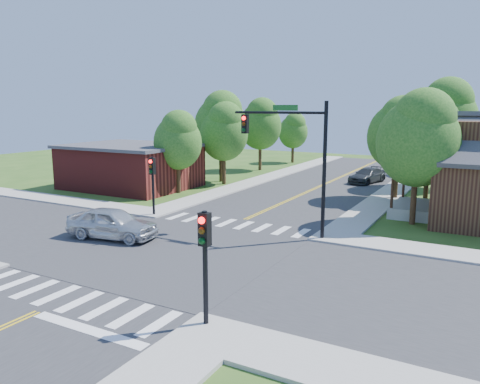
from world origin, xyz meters
The scene contains 25 objects.
ground centered at (0.00, 0.00, 0.00)m, with size 100.00×100.00×0.00m, color #2C5119.
road_ns centered at (0.00, 0.00, 0.02)m, with size 10.00×90.00×0.04m, color #2D2D30.
road_ew centered at (0.00, 0.00, 0.03)m, with size 90.00×10.00×0.04m, color #2D2D30.
intersection_patch centered at (0.00, 0.00, 0.00)m, with size 10.20×10.20×0.06m, color #2D2D30.
sidewalk_nw centered at (-15.82, 15.82, 0.07)m, with size 40.00×40.00×0.14m.
crosswalk_north centered at (0.00, 6.20, 0.05)m, with size 8.85×2.00×0.01m.
crosswalk_south centered at (0.00, -6.20, 0.05)m, with size 8.85×2.00×0.01m.
centerline centered at (0.00, 0.00, 0.05)m, with size 0.30×90.00×0.01m.
stop_bar centered at (2.50, -7.60, 0.00)m, with size 4.60×0.45×0.09m, color white.
signal_mast_ne centered at (3.91, 5.59, 4.85)m, with size 5.30×0.42×7.20m.
signal_pole_se centered at (5.60, -5.62, 2.66)m, with size 0.34×0.42×3.80m.
signal_pole_nw centered at (-5.60, 5.58, 2.66)m, with size 0.34×0.42×3.80m.
building_nw centered at (-14.20, 13.20, 1.88)m, with size 10.40×8.40×3.73m.
tree_e_a centered at (9.27, 11.40, 5.23)m, with size 4.70×4.46×7.99m.
tree_e_b centered at (9.11, 18.15, 4.92)m, with size 4.42×4.20×7.51m.
tree_e_c centered at (9.16, 25.59, 6.12)m, with size 5.49×5.21×9.33m.
tree_e_d centered at (8.88, 34.51, 4.90)m, with size 4.40×4.18×7.48m.
tree_w_a centered at (-9.03, 13.03, 4.36)m, with size 3.92×3.72×6.66m.
tree_w_b centered at (-8.97, 19.58, 5.48)m, with size 4.92×4.67×8.36m.
tree_w_c centered at (-9.31, 28.41, 5.15)m, with size 4.62×4.39×7.86m.
tree_w_d centered at (-8.81, 36.50, 4.04)m, with size 3.63×3.45×6.17m.
tree_house centered at (6.89, 18.70, 5.07)m, with size 4.55×4.32×7.74m.
tree_bldg centered at (-8.03, 18.54, 4.82)m, with size 4.33×4.11×7.36m.
car_silver centered at (-4.19, 0.47, 0.83)m, with size 5.13×2.74×1.66m, color silver.
car_dgrey centered at (3.11, 25.26, 0.67)m, with size 3.02×4.92×1.33m, color #2F3235.
Camera 1 is at (13.24, -17.24, 6.95)m, focal length 35.00 mm.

